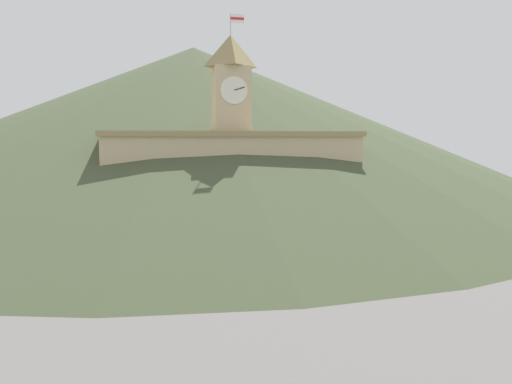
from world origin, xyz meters
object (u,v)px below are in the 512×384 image
Objects in this scene: street_lamp_far_left at (334,213)px; car_green_wagon at (340,245)px; car_gray_pickup at (310,260)px; car_silver_hatch at (389,266)px; car_blue_van at (135,254)px; street_lamp_far_right at (243,210)px; street_lamp_right at (138,216)px; car_yellow_coupe at (160,285)px; pedestrian at (188,251)px.

street_lamp_far_left reaches higher than car_green_wagon.
car_gray_pickup is (-6.35, -10.41, -2.33)m from street_lamp_far_left.
street_lamp_far_left is 0.78× the size of car_gray_pickup.
car_silver_hatch is (5.85, -3.20, -0.12)m from car_gray_pickup.
car_gray_pickup is 7.25m from car_green_wagon.
street_lamp_far_left reaches higher than car_gray_pickup.
car_gray_pickup is 1.03× the size of car_blue_van.
street_lamp_far_left is at bearing 0.00° from street_lamp_far_right.
car_blue_van is (-11.05, -5.56, -2.91)m from street_lamp_far_right.
car_green_wagon is at bearing -4.30° from car_blue_van.
street_lamp_far_right is 11.53m from car_gray_pickup.
street_lamp_right is at bearing 164.66° from car_green_wagon.
car_yellow_coupe is 0.82× the size of car_blue_van.
car_yellow_coupe is at bearing -83.57° from car_blue_van.
car_silver_hatch is at bearing 175.08° from pedestrian.
car_green_wagon is 20.23m from car_yellow_coupe.
car_silver_hatch is at bearing -26.83° from car_blue_van.
pedestrian is at bearing 149.39° from car_silver_hatch.
street_lamp_far_right reaches higher than car_silver_hatch.
pedestrian is (2.89, 9.16, 0.30)m from car_yellow_coupe.
car_blue_van is (-1.89, 8.79, 0.34)m from car_yellow_coupe.
car_gray_pickup is 13.64m from car_yellow_coupe.
car_green_wagon is at bearing 93.29° from car_silver_hatch.
street_lamp_right is 0.93× the size of street_lamp_far_right.
street_lamp_right is 10.74m from street_lamp_far_right.
car_silver_hatch is at bearing -92.11° from street_lamp_far_left.
car_green_wagon reaches higher than car_silver_hatch.
car_silver_hatch is (0.92, -8.52, -0.03)m from car_green_wagon.
street_lamp_far_left is 2.50× the size of pedestrian.
street_lamp_far_left is at bearing -140.03° from car_yellow_coupe.
street_lamp_far_left is 22.11m from car_blue_van.
car_yellow_coupe is at bearing -153.50° from car_green_wagon.
street_lamp_right reaches higher than street_lamp_far_left.
street_lamp_far_right is at bearing 0.00° from street_lamp_right.
street_lamp_far_right reaches higher than pedestrian.
car_gray_pickup is (14.64, -10.41, -2.83)m from street_lamp_right.
street_lamp_far_left is 0.98× the size of car_yellow_coupe.
street_lamp_far_right is 1.35× the size of car_silver_hatch.
car_green_wagon is 1.07× the size of car_yellow_coupe.
street_lamp_far_right is 1.25× the size of car_yellow_coupe.
street_lamp_far_right is 17.33m from car_yellow_coupe.
car_silver_hatch is (20.48, -13.61, -2.95)m from street_lamp_right.
street_lamp_right is 6.18m from car_blue_van.
car_silver_hatch is (18.90, 0.74, 0.07)m from car_yellow_coupe.
street_lamp_far_left is 24.27m from car_yellow_coupe.
car_green_wagon is (19.56, -5.09, -2.92)m from street_lamp_right.
pedestrian is at bearing 156.43° from car_gray_pickup.
street_lamp_far_right is at bearing 122.72° from car_silver_hatch.
car_yellow_coupe is at bearing 95.28° from pedestrian.
street_lamp_far_right is 12.71m from car_blue_van.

